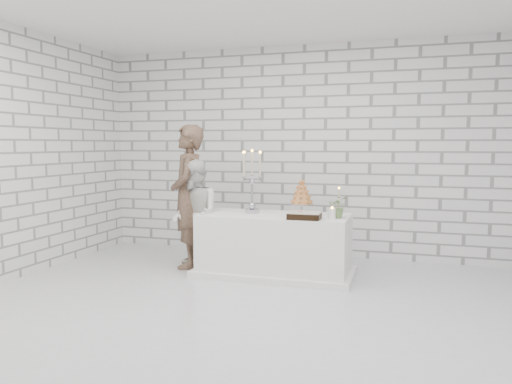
{
  "coord_description": "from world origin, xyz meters",
  "views": [
    {
      "loc": [
        1.46,
        -4.49,
        1.6
      ],
      "look_at": [
        -0.24,
        0.97,
        1.05
      ],
      "focal_mm": 34.75,
      "sensor_mm": 36.0,
      "label": 1
    }
  ],
  "objects_px": {
    "cake_table": "(274,245)",
    "groom": "(188,196)",
    "croquembouche": "(302,197)",
    "candelabra": "(252,181)",
    "bride": "(195,215)"
  },
  "relations": [
    {
      "from": "cake_table",
      "to": "bride",
      "type": "height_order",
      "value": "bride"
    },
    {
      "from": "candelabra",
      "to": "croquembouche",
      "type": "height_order",
      "value": "candelabra"
    },
    {
      "from": "candelabra",
      "to": "croquembouche",
      "type": "xyz_separation_m",
      "value": [
        0.62,
        0.03,
        -0.18
      ]
    },
    {
      "from": "groom",
      "to": "candelabra",
      "type": "xyz_separation_m",
      "value": [
        0.89,
        -0.03,
        0.22
      ]
    },
    {
      "from": "candelabra",
      "to": "groom",
      "type": "bearing_deg",
      "value": 178.23
    },
    {
      "from": "groom",
      "to": "candelabra",
      "type": "relative_size",
      "value": 2.35
    },
    {
      "from": "cake_table",
      "to": "croquembouche",
      "type": "bearing_deg",
      "value": 14.6
    },
    {
      "from": "cake_table",
      "to": "groom",
      "type": "xyz_separation_m",
      "value": [
        -1.19,
        0.08,
        0.55
      ]
    },
    {
      "from": "croquembouche",
      "to": "candelabra",
      "type": "bearing_deg",
      "value": -177.63
    },
    {
      "from": "groom",
      "to": "croquembouche",
      "type": "relative_size",
      "value": 4.21
    },
    {
      "from": "groom",
      "to": "croquembouche",
      "type": "height_order",
      "value": "groom"
    },
    {
      "from": "cake_table",
      "to": "croquembouche",
      "type": "relative_size",
      "value": 4.09
    },
    {
      "from": "groom",
      "to": "croquembouche",
      "type": "xyz_separation_m",
      "value": [
        1.51,
        -0.0,
        0.04
      ]
    },
    {
      "from": "groom",
      "to": "candelabra",
      "type": "height_order",
      "value": "groom"
    },
    {
      "from": "candelabra",
      "to": "croquembouche",
      "type": "distance_m",
      "value": 0.65
    }
  ]
}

